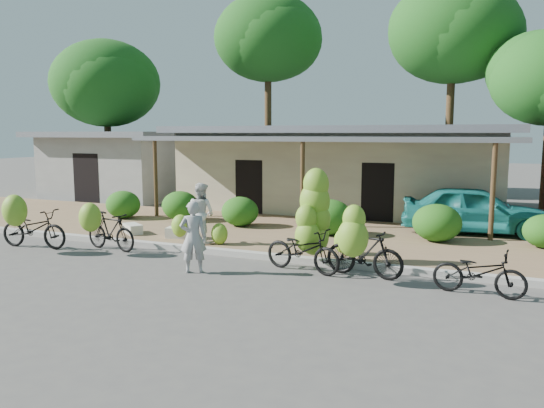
% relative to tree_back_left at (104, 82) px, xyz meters
% --- Properties ---
extents(ground, '(100.00, 100.00, 0.00)m').
position_rel_tree_back_left_xyz_m(ground, '(13.69, -13.11, -5.77)').
color(ground, '#4D4A47').
rests_on(ground, ground).
extents(sidewalk, '(60.00, 6.00, 0.12)m').
position_rel_tree_back_left_xyz_m(sidewalk, '(13.69, -8.11, -5.71)').
color(sidewalk, '#896A4A').
rests_on(sidewalk, ground).
extents(curb, '(60.00, 0.25, 0.15)m').
position_rel_tree_back_left_xyz_m(curb, '(13.69, -11.11, -5.70)').
color(curb, '#A8A399').
rests_on(curb, ground).
extents(shop_main, '(13.00, 8.50, 3.35)m').
position_rel_tree_back_left_xyz_m(shop_main, '(13.69, -2.18, -4.05)').
color(shop_main, beige).
rests_on(shop_main, ground).
extents(shop_grey, '(7.00, 6.00, 3.15)m').
position_rel_tree_back_left_xyz_m(shop_grey, '(2.69, -2.12, -4.15)').
color(shop_grey, gray).
rests_on(shop_grey, ground).
extents(tree_back_left, '(5.73, 5.65, 7.93)m').
position_rel_tree_back_left_xyz_m(tree_back_left, '(0.00, 0.00, 0.00)').
color(tree_back_left, brown).
rests_on(tree_back_left, ground).
extents(tree_far_center, '(5.62, 5.54, 10.13)m').
position_rel_tree_back_left_xyz_m(tree_far_center, '(8.00, 3.00, 2.24)').
color(tree_far_center, brown).
rests_on(tree_far_center, ground).
extents(tree_center_right, '(5.91, 5.85, 10.01)m').
position_rel_tree_back_left_xyz_m(tree_center_right, '(17.00, 3.50, 2.00)').
color(tree_center_right, brown).
rests_on(tree_center_right, ground).
extents(hedge_0, '(1.24, 1.11, 0.96)m').
position_rel_tree_back_left_xyz_m(hedge_0, '(7.33, -7.91, -5.17)').
color(hedge_0, '#1C5413').
rests_on(hedge_0, sidewalk).
extents(hedge_1, '(1.29, 1.16, 1.00)m').
position_rel_tree_back_left_xyz_m(hedge_1, '(9.43, -7.52, -5.15)').
color(hedge_1, '#1C5413').
rests_on(hedge_1, sidewalk).
extents(hedge_2, '(1.22, 1.09, 0.95)m').
position_rel_tree_back_left_xyz_m(hedge_2, '(11.83, -7.75, -5.18)').
color(hedge_2, '#1C5413').
rests_on(hedge_2, sidewalk).
extents(hedge_3, '(1.35, 1.21, 1.05)m').
position_rel_tree_back_left_xyz_m(hedge_3, '(14.92, -8.04, -5.13)').
color(hedge_3, '#1C5413').
rests_on(hedge_3, sidewalk).
extents(hedge_4, '(1.33, 1.20, 1.04)m').
position_rel_tree_back_left_xyz_m(hedge_4, '(17.92, -7.80, -5.13)').
color(hedge_4, '#1C5413').
rests_on(hedge_4, sidewalk).
extents(bike_far_left, '(2.08, 1.40, 1.53)m').
position_rel_tree_back_left_xyz_m(bike_far_left, '(7.92, -12.48, -5.14)').
color(bike_far_left, black).
rests_on(bike_far_left, ground).
extents(bike_left, '(1.76, 1.25, 1.35)m').
position_rel_tree_back_left_xyz_m(bike_left, '(10.00, -11.93, -5.16)').
color(bike_left, black).
rests_on(bike_left, ground).
extents(bike_center, '(1.99, 1.38, 2.30)m').
position_rel_tree_back_left_xyz_m(bike_center, '(15.50, -11.59, -4.88)').
color(bike_center, black).
rests_on(bike_center, ground).
extents(bike_right, '(1.82, 1.29, 1.65)m').
position_rel_tree_back_left_xyz_m(bike_right, '(16.80, -11.95, -5.08)').
color(bike_right, black).
rests_on(bike_right, ground).
extents(bike_far_right, '(1.77, 0.78, 0.90)m').
position_rel_tree_back_left_xyz_m(bike_far_right, '(19.16, -12.19, -5.32)').
color(bike_far_right, black).
rests_on(bike_far_right, ground).
extents(loose_banana_a, '(0.55, 0.47, 0.69)m').
position_rel_tree_back_left_xyz_m(loose_banana_a, '(11.18, -10.22, -5.31)').
color(loose_banana_a, '#7AA92A').
rests_on(loose_banana_a, sidewalk).
extents(loose_banana_b, '(0.46, 0.39, 0.58)m').
position_rel_tree_back_left_xyz_m(loose_banana_b, '(12.59, -10.51, -5.36)').
color(loose_banana_b, '#7AA92A').
rests_on(loose_banana_b, sidewalk).
extents(loose_banana_c, '(0.52, 0.44, 0.65)m').
position_rel_tree_back_left_xyz_m(loose_banana_c, '(15.99, -10.29, -5.33)').
color(loose_banana_c, '#7AA92A').
rests_on(loose_banana_c, sidewalk).
extents(sack_near, '(0.92, 0.58, 0.30)m').
position_rel_tree_back_left_xyz_m(sack_near, '(11.16, -10.15, -5.50)').
color(sack_near, beige).
rests_on(sack_near, sidewalk).
extents(sack_far, '(0.84, 0.73, 0.28)m').
position_rel_tree_back_left_xyz_m(sack_far, '(9.44, -10.13, -5.51)').
color(sack_far, beige).
rests_on(sack_far, sidewalk).
extents(vendor, '(0.70, 0.62, 1.62)m').
position_rel_tree_back_left_xyz_m(vendor, '(13.25, -12.89, -4.96)').
color(vendor, gray).
rests_on(vendor, ground).
extents(bystander, '(0.92, 0.78, 1.65)m').
position_rel_tree_back_left_xyz_m(bystander, '(12.04, -10.51, -4.83)').
color(bystander, silver).
rests_on(bystander, sidewalk).
extents(teal_van, '(4.35, 2.16, 1.43)m').
position_rel_tree_back_left_xyz_m(teal_van, '(18.81, -6.11, -4.94)').
color(teal_van, '#1B7A76').
rests_on(teal_van, sidewalk).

